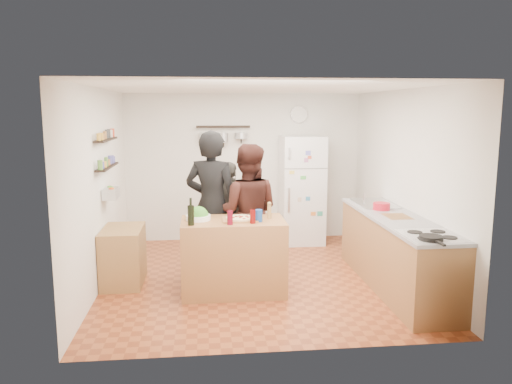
{
  "coord_description": "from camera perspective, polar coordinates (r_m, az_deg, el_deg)",
  "views": [
    {
      "loc": [
        -0.69,
        -6.4,
        2.23
      ],
      "look_at": [
        0.0,
        0.1,
        1.15
      ],
      "focal_mm": 35.0,
      "sensor_mm": 36.0,
      "label": 1
    }
  ],
  "objects": [
    {
      "name": "stove_top",
      "position": [
        5.61,
        19.43,
        -4.77
      ],
      "size": [
        0.6,
        0.62,
        0.02
      ],
      "primitive_type": "cube",
      "color": "white",
      "rests_on": "counter_run"
    },
    {
      "name": "red_bowl",
      "position": [
        6.81,
        14.15,
        -1.59
      ],
      "size": [
        0.22,
        0.22,
        0.09
      ],
      "primitive_type": "cylinder",
      "color": "red",
      "rests_on": "counter_run"
    },
    {
      "name": "salad_bowl",
      "position": [
        6.09,
        -6.62,
        -2.91
      ],
      "size": [
        0.3,
        0.3,
        0.06
      ],
      "primitive_type": "cylinder",
      "color": "white",
      "rests_on": "prep_island"
    },
    {
      "name": "fridge",
      "position": [
        8.42,
        5.26,
        0.25
      ],
      "size": [
        0.7,
        0.68,
        1.8
      ],
      "primitive_type": "cube",
      "color": "white",
      "rests_on": "floor"
    },
    {
      "name": "prep_island",
      "position": [
        6.17,
        -2.61,
        -7.34
      ],
      "size": [
        1.25,
        0.72,
        0.91
      ],
      "primitive_type": "cube",
      "color": "#9C6B39",
      "rests_on": "floor"
    },
    {
      "name": "wall_clock",
      "position": [
        8.64,
        4.95,
        8.81
      ],
      "size": [
        0.3,
        0.03,
        0.3
      ],
      "primitive_type": "cylinder",
      "rotation": [
        1.57,
        0.0,
        0.0
      ],
      "color": "silver",
      "rests_on": "back_wall"
    },
    {
      "name": "pizza_board",
      "position": [
        6.04,
        -1.87,
        -3.15
      ],
      "size": [
        0.42,
        0.34,
        0.02
      ],
      "primitive_type": "cube",
      "color": "olive",
      "rests_on": "prep_island"
    },
    {
      "name": "salt_canister",
      "position": [
        5.95,
        0.32,
        -2.72
      ],
      "size": [
        0.09,
        0.09,
        0.14
      ],
      "primitive_type": "cylinder",
      "color": "navy",
      "rests_on": "prep_island"
    },
    {
      "name": "pepper_mill",
      "position": [
        6.13,
        1.53,
        -2.28
      ],
      "size": [
        0.05,
        0.05,
        0.16
      ],
      "primitive_type": "cylinder",
      "color": "olive",
      "rests_on": "prep_island"
    },
    {
      "name": "wine_glass_near",
      "position": [
        5.8,
        -3.0,
        -2.95
      ],
      "size": [
        0.07,
        0.07,
        0.16
      ],
      "primitive_type": "cylinder",
      "color": "#5A0717",
      "rests_on": "prep_island"
    },
    {
      "name": "produce_basket",
      "position": [
        6.8,
        -16.24,
        -0.14
      ],
      "size": [
        0.18,
        0.35,
        0.14
      ],
      "primitive_type": "cube",
      "color": "silver",
      "rests_on": "left_wall"
    },
    {
      "name": "pizza",
      "position": [
        6.03,
        -1.87,
        -2.97
      ],
      "size": [
        0.34,
        0.34,
        0.02
      ],
      "primitive_type": "cylinder",
      "color": "beige",
      "rests_on": "pizza_board"
    },
    {
      "name": "wine_glass_far",
      "position": [
        5.86,
        -0.38,
        -2.82
      ],
      "size": [
        0.07,
        0.07,
        0.16
      ],
      "primitive_type": "cylinder",
      "color": "#5A0807",
      "rests_on": "prep_island"
    },
    {
      "name": "spice_shelf_upper",
      "position": [
        6.73,
        -16.76,
        5.75
      ],
      "size": [
        0.12,
        1.0,
        0.02
      ],
      "primitive_type": "cube",
      "color": "black",
      "rests_on": "left_wall"
    },
    {
      "name": "spice_shelf_lower",
      "position": [
        6.75,
        -16.62,
        2.79
      ],
      "size": [
        0.12,
        1.0,
        0.02
      ],
      "primitive_type": "cube",
      "color": "black",
      "rests_on": "left_wall"
    },
    {
      "name": "person_back",
      "position": [
        7.12,
        -2.97,
        -2.58
      ],
      "size": [
        0.96,
        0.66,
        1.51
      ],
      "primitive_type": "imported",
      "rotation": [
        0.0,
        0.0,
        2.78
      ],
      "color": "#2C2A27",
      "rests_on": "floor"
    },
    {
      "name": "sink",
      "position": [
        7.23,
        13.35,
        -1.35
      ],
      "size": [
        0.5,
        0.8,
        0.03
      ],
      "primitive_type": "cube",
      "color": "silver",
      "rests_on": "counter_run"
    },
    {
      "name": "room_shell",
      "position": [
        6.89,
        -0.25,
        1.21
      ],
      "size": [
        4.2,
        4.2,
        4.2
      ],
      "color": "brown",
      "rests_on": "ground"
    },
    {
      "name": "counter_run",
      "position": [
        6.56,
        15.66,
        -6.71
      ],
      "size": [
        0.63,
        2.63,
        0.9
      ],
      "primitive_type": "cube",
      "color": "#9E7042",
      "rests_on": "floor"
    },
    {
      "name": "person_left",
      "position": [
        6.58,
        -5.05,
        -1.54
      ],
      "size": [
        0.84,
        0.69,
        1.98
      ],
      "primitive_type": "imported",
      "rotation": [
        0.0,
        0.0,
        2.8
      ],
      "color": "black",
      "rests_on": "floor"
    },
    {
      "name": "side_table",
      "position": [
        6.71,
        -14.92,
        -7.07
      ],
      "size": [
        0.5,
        0.8,
        0.73
      ],
      "primitive_type": "cube",
      "color": "#A37944",
      "rests_on": "floor"
    },
    {
      "name": "cutting_board",
      "position": [
        6.45,
        15.84,
        -2.78
      ],
      "size": [
        0.3,
        0.4,
        0.02
      ],
      "primitive_type": "cube",
      "color": "#9B6938",
      "rests_on": "counter_run"
    },
    {
      "name": "skillet",
      "position": [
        5.39,
        19.38,
        -4.98
      ],
      "size": [
        0.24,
        0.24,
        0.05
      ],
      "primitive_type": "cylinder",
      "color": "black",
      "rests_on": "stove_top"
    },
    {
      "name": "wine_bottle",
      "position": [
        5.81,
        -7.45,
        -2.67
      ],
      "size": [
        0.08,
        0.08,
        0.23
      ],
      "primitive_type": "cylinder",
      "color": "black",
      "rests_on": "prep_island"
    },
    {
      "name": "pot_rack",
      "position": [
        8.41,
        -3.77,
        7.45
      ],
      "size": [
        0.9,
        0.04,
        0.04
      ],
      "primitive_type": "cube",
      "color": "black",
      "rests_on": "back_wall"
    },
    {
      "name": "person_center",
      "position": [
        6.58,
        -1.01,
        -2.3
      ],
      "size": [
        1.0,
        0.85,
        1.8
      ],
      "primitive_type": "imported",
      "rotation": [
        0.0,
        0.0,
        2.93
      ],
      "color": "black",
      "rests_on": "floor"
    }
  ]
}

